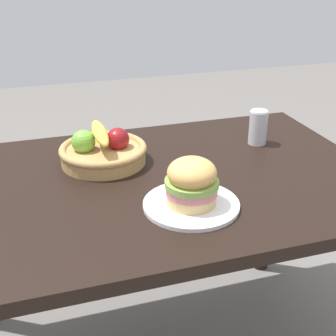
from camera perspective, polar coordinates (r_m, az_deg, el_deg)
dining_table at (r=1.51m, az=-1.27°, el=-4.70°), size 1.40×0.90×0.75m
plate at (r=1.30m, az=2.85°, el=-4.47°), size 0.27×0.27×0.01m
sandwich at (r=1.27m, az=2.91°, el=-1.69°), size 0.15×0.15×0.13m
soda_can at (r=1.73m, az=10.94°, el=4.91°), size 0.07×0.07×0.13m
fruit_basket at (r=1.56m, az=-7.97°, el=2.13°), size 0.29×0.29×0.14m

